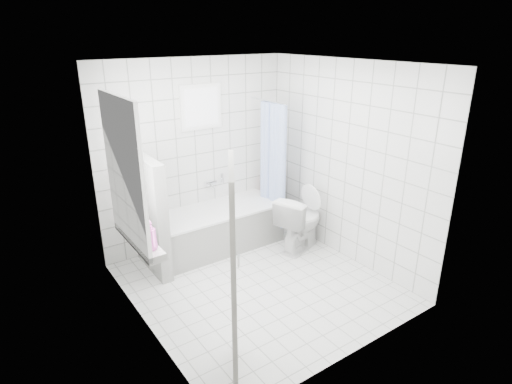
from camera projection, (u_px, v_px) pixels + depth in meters
ground at (258, 284)px, 5.23m from camera, size 3.00×3.00×0.00m
ceiling at (258, 63)px, 4.32m from camera, size 3.00×3.00×0.00m
wall_back at (196, 154)px, 5.93m from camera, size 2.80×0.02×2.60m
wall_front at (360, 233)px, 3.62m from camera, size 2.80×0.02×2.60m
wall_left at (137, 213)px, 4.03m from camera, size 0.02×3.00×2.60m
wall_right at (346, 163)px, 5.52m from camera, size 0.02×3.00×2.60m
window_left at (127, 173)px, 4.17m from camera, size 0.01×0.90×1.40m
window_back at (202, 107)px, 5.72m from camera, size 0.50×0.01×0.50m
window_sill at (139, 240)px, 4.46m from camera, size 0.18×1.02×0.08m
door at (234, 283)px, 3.45m from camera, size 0.45×0.70×2.00m
bathtub at (218, 228)px, 6.05m from camera, size 1.83×0.77×0.58m
partition_wall at (150, 216)px, 5.32m from camera, size 0.15×0.85×1.50m
tiled_ledge at (267, 207)px, 6.82m from camera, size 0.40×0.24×0.55m
toilet at (300, 222)px, 5.97m from camera, size 0.90×0.69×0.81m
curtain_rod at (268, 101)px, 5.88m from camera, size 0.02×0.80×0.02m
shower_curtain at (273, 166)px, 6.10m from camera, size 0.14×0.48×1.78m
tub_faucet at (211, 183)px, 6.16m from camera, size 0.18×0.06×0.06m
sill_bottles at (141, 228)px, 4.35m from camera, size 0.18×0.75×0.30m
ledge_bottles at (270, 183)px, 6.68m from camera, size 0.14×0.17×0.28m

